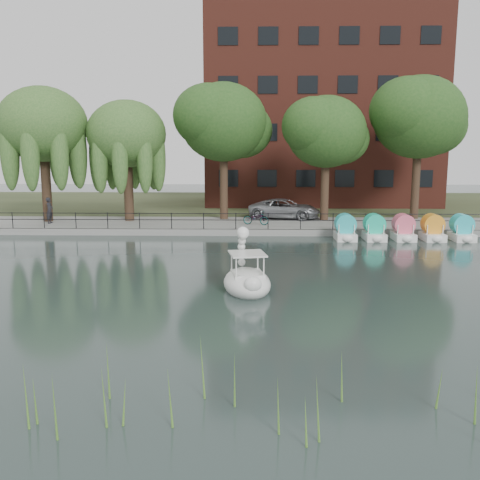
{
  "coord_description": "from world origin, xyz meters",
  "views": [
    {
      "loc": [
        1.11,
        -19.51,
        5.38
      ],
      "look_at": [
        0.5,
        4.0,
        1.3
      ],
      "focal_mm": 40.0,
      "sensor_mm": 36.0,
      "label": 1
    }
  ],
  "objects_px": {
    "swan_boat": "(247,278)",
    "minivan": "(285,207)",
    "pedestrian": "(49,209)",
    "bicycle": "(256,217)"
  },
  "relations": [
    {
      "from": "swan_boat",
      "to": "minivan",
      "type": "bearing_deg",
      "value": 71.44
    },
    {
      "from": "pedestrian",
      "to": "swan_boat",
      "type": "bearing_deg",
      "value": -136.34
    },
    {
      "from": "minivan",
      "to": "swan_boat",
      "type": "height_order",
      "value": "swan_boat"
    },
    {
      "from": "minivan",
      "to": "bicycle",
      "type": "distance_m",
      "value": 3.73
    },
    {
      "from": "minivan",
      "to": "bicycle",
      "type": "bearing_deg",
      "value": 159.56
    },
    {
      "from": "minivan",
      "to": "pedestrian",
      "type": "height_order",
      "value": "pedestrian"
    },
    {
      "from": "pedestrian",
      "to": "bicycle",
      "type": "bearing_deg",
      "value": -88.61
    },
    {
      "from": "swan_boat",
      "to": "pedestrian",
      "type": "bearing_deg",
      "value": 120.27
    },
    {
      "from": "minivan",
      "to": "bicycle",
      "type": "height_order",
      "value": "minivan"
    },
    {
      "from": "minivan",
      "to": "swan_boat",
      "type": "relative_size",
      "value": 1.88
    }
  ]
}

